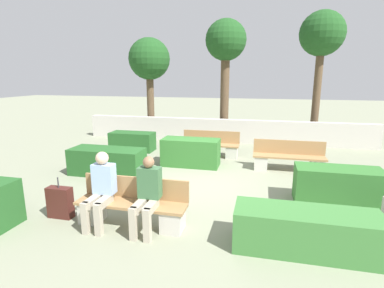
# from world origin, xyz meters

# --- Properties ---
(ground_plane) EXTENTS (60.00, 60.00, 0.00)m
(ground_plane) POSITION_xyz_m (0.00, 0.00, 0.00)
(ground_plane) COLOR gray
(perimeter_wall) EXTENTS (11.53, 0.30, 0.92)m
(perimeter_wall) POSITION_xyz_m (0.00, 5.07, 0.46)
(perimeter_wall) COLOR beige
(perimeter_wall) RESTS_ON ground_plane
(bench_front) EXTENTS (2.00, 0.49, 0.83)m
(bench_front) POSITION_xyz_m (-0.64, -2.26, 0.32)
(bench_front) COLOR #A37A4C
(bench_front) RESTS_ON ground_plane
(bench_left_side) EXTENTS (1.90, 0.49, 0.83)m
(bench_left_side) POSITION_xyz_m (-0.09, 2.70, 0.32)
(bench_left_side) COLOR #A37A4C
(bench_left_side) RESTS_ON ground_plane
(bench_right_side) EXTENTS (1.97, 0.48, 0.83)m
(bench_right_side) POSITION_xyz_m (2.32, 1.70, 0.32)
(bench_right_side) COLOR #A37A4C
(bench_right_side) RESTS_ON ground_plane
(person_seated_man) EXTENTS (0.38, 0.63, 1.33)m
(person_seated_man) POSITION_xyz_m (-1.15, -2.40, 0.73)
(person_seated_man) COLOR #B2A893
(person_seated_man) RESTS_ON ground_plane
(person_seated_woman) EXTENTS (0.38, 0.63, 1.30)m
(person_seated_woman) POSITION_xyz_m (-0.28, -2.40, 0.71)
(person_seated_woman) COLOR #B2A893
(person_seated_woman) RESTS_ON ground_plane
(hedge_block_near_left) EXTENTS (1.69, 0.72, 0.81)m
(hedge_block_near_left) POSITION_xyz_m (-0.48, 1.54, 0.40)
(hedge_block_near_left) COLOR #33702D
(hedge_block_near_left) RESTS_ON ground_plane
(hedge_block_near_right) EXTENTS (1.99, 0.79, 0.71)m
(hedge_block_near_right) POSITION_xyz_m (-2.48, 0.22, 0.36)
(hedge_block_near_right) COLOR #235623
(hedge_block_near_right) RESTS_ON ground_plane
(hedge_block_mid_left) EXTENTS (1.70, 0.71, 0.77)m
(hedge_block_mid_left) POSITION_xyz_m (3.13, -0.44, 0.39)
(hedge_block_mid_left) COLOR #33702D
(hedge_block_mid_left) RESTS_ON ground_plane
(hedge_block_mid_right) EXTENTS (2.15, 0.73, 0.64)m
(hedge_block_mid_right) POSITION_xyz_m (2.27, -2.42, 0.32)
(hedge_block_mid_right) COLOR #3D7A38
(hedge_block_mid_right) RESTS_ON ground_plane
(hedge_block_far_right) EXTENTS (1.56, 0.68, 0.66)m
(hedge_block_far_right) POSITION_xyz_m (-2.95, 2.88, 0.33)
(hedge_block_far_right) COLOR #235623
(hedge_block_far_right) RESTS_ON ground_plane
(suitcase) EXTENTS (0.47, 0.20, 0.79)m
(suitcase) POSITION_xyz_m (-2.07, -2.31, 0.30)
(suitcase) COLOR #471E19
(suitcase) RESTS_ON ground_plane
(tree_leftmost) EXTENTS (1.75, 1.75, 4.20)m
(tree_leftmost) POSITION_xyz_m (-3.24, 5.53, 3.24)
(tree_leftmost) COLOR brown
(tree_leftmost) RESTS_ON ground_plane
(tree_center_left) EXTENTS (1.64, 1.64, 4.85)m
(tree_center_left) POSITION_xyz_m (-0.03, 5.74, 3.82)
(tree_center_left) COLOR brown
(tree_center_left) RESTS_ON ground_plane
(tree_center_right) EXTENTS (1.70, 1.70, 5.05)m
(tree_center_right) POSITION_xyz_m (3.60, 6.03, 4.06)
(tree_center_right) COLOR brown
(tree_center_right) RESTS_ON ground_plane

